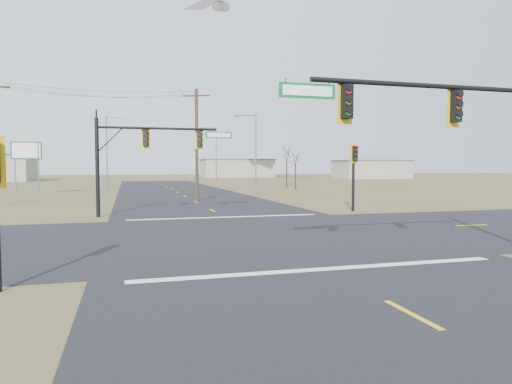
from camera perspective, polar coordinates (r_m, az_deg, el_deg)
ground at (r=21.48m, az=0.29°, el=-5.39°), size 320.00×320.00×0.00m
road_ew at (r=21.48m, az=0.29°, el=-5.36°), size 160.00×14.00×0.02m
road_ns at (r=21.48m, az=0.29°, el=-5.35°), size 14.00×160.00×0.02m
stop_bar_near at (r=14.54m, az=8.62°, el=-9.49°), size 12.00×0.40×0.01m
stop_bar_far at (r=28.70m, az=-3.87°, el=-3.15°), size 12.00×0.40×0.01m
mast_arm_near at (r=16.78m, az=23.82°, el=8.04°), size 10.33×0.51×6.44m
mast_arm_far at (r=30.51m, az=-13.21°, el=5.68°), size 8.83×0.54×6.28m
pedestal_signal_ne at (r=33.10m, az=12.19°, el=3.58°), size 0.59×0.52×4.82m
utility_pole_near at (r=41.93m, az=-7.43°, el=6.01°), size 2.33×1.09×10.17m
highway_sign at (r=56.88m, az=-26.75°, el=3.91°), size 3.18×0.18×5.96m
streetlight_a at (r=51.03m, az=-0.24°, el=5.33°), size 2.53×0.33×9.04m
streetlight_b at (r=72.40m, az=-5.15°, el=4.88°), size 2.64×0.40×9.44m
streetlight_c at (r=58.17m, az=-17.96°, el=5.05°), size 2.60×0.38×9.28m
bare_tree_c at (r=63.64m, az=4.96°, el=4.31°), size 2.69×2.69×5.61m
bare_tree_d at (r=68.53m, az=3.86°, el=5.09°), size 3.30×3.30×6.74m
warehouse_mid at (r=134.01m, az=-2.47°, el=2.94°), size 20.00×12.00×5.00m
warehouse_right at (r=121.73m, az=14.23°, el=2.70°), size 18.00×10.00×4.50m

